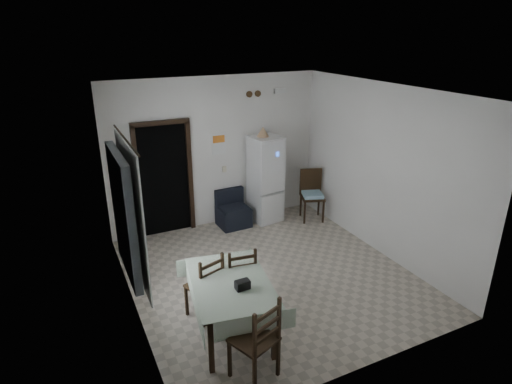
{
  "coord_description": "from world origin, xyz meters",
  "views": [
    {
      "loc": [
        -2.77,
        -5.23,
        3.71
      ],
      "look_at": [
        0.0,
        0.5,
        1.25
      ],
      "focal_mm": 30.0,
      "sensor_mm": 36.0,
      "label": 1
    }
  ],
  "objects": [
    {
      "name": "calendar_image",
      "position": [
        0.05,
        2.23,
        1.72
      ],
      "size": [
        0.24,
        0.01,
        0.14
      ],
      "primitive_type": "cube",
      "color": "orange",
      "rests_on": "ground"
    },
    {
      "name": "dining_chair_far_left",
      "position": [
        -1.27,
        -0.53,
        0.49
      ],
      "size": [
        0.53,
        0.53,
        0.98
      ],
      "primitive_type": null,
      "rotation": [
        0.0,
        0.0,
        3.46
      ],
      "color": "black",
      "rests_on": "ground"
    },
    {
      "name": "curtain",
      "position": [
        -2.04,
        -0.2,
        1.55
      ],
      "size": [
        0.02,
        1.45,
        1.85
      ],
      "primitive_type": "cube",
      "color": "silver",
      "rests_on": "ground"
    },
    {
      "name": "wall_back",
      "position": [
        0.0,
        2.25,
        1.45
      ],
      "size": [
        4.2,
        0.02,
        2.9
      ],
      "primitive_type": null,
      "color": "silver",
      "rests_on": "ground"
    },
    {
      "name": "light_switch",
      "position": [
        0.15,
        2.24,
        1.1
      ],
      "size": [
        0.08,
        0.02,
        0.12
      ],
      "primitive_type": "cube",
      "color": "beige",
      "rests_on": "ground"
    },
    {
      "name": "window_recess",
      "position": [
        -2.15,
        -0.2,
        1.55
      ],
      "size": [
        0.1,
        1.2,
        1.6
      ],
      "primitive_type": "cube",
      "color": "silver",
      "rests_on": "ground"
    },
    {
      "name": "dining_table",
      "position": [
        -1.08,
        -0.99,
        0.38
      ],
      "size": [
        1.18,
        1.59,
        0.75
      ],
      "primitive_type": null,
      "rotation": [
        0.0,
        0.0,
        -0.17
      ],
      "color": "#9BAC93",
      "rests_on": "ground"
    },
    {
      "name": "fridge",
      "position": [
        0.9,
        1.93,
        0.87
      ],
      "size": [
        0.64,
        0.64,
        1.74
      ],
      "primitive_type": null,
      "rotation": [
        0.0,
        0.0,
        0.14
      ],
      "color": "silver",
      "rests_on": "ground"
    },
    {
      "name": "dining_chair_far_right",
      "position": [
        -0.76,
        -0.52,
        0.48
      ],
      "size": [
        0.47,
        0.47,
        0.97
      ],
      "primitive_type": null,
      "rotation": [
        0.0,
        0.0,
        3.01
      ],
      "color": "black",
      "rests_on": "ground"
    },
    {
      "name": "wall_right",
      "position": [
        2.1,
        0.0,
        1.45
      ],
      "size": [
        0.02,
        4.5,
        2.9
      ],
      "primitive_type": null,
      "color": "silver",
      "rests_on": "ground"
    },
    {
      "name": "vent_left",
      "position": [
        0.7,
        2.23,
        2.52
      ],
      "size": [
        0.12,
        0.03,
        0.12
      ],
      "primitive_type": "cylinder",
      "rotation": [
        1.57,
        0.0,
        0.0
      ],
      "color": "#503920",
      "rests_on": "ground"
    },
    {
      "name": "navy_seat",
      "position": [
        0.2,
        1.93,
        0.36
      ],
      "size": [
        0.61,
        0.59,
        0.72
      ],
      "primitive_type": null,
      "rotation": [
        0.0,
        0.0,
        0.03
      ],
      "color": "black",
      "rests_on": "ground"
    },
    {
      "name": "tan_cone",
      "position": [
        0.85,
        1.96,
        1.84
      ],
      "size": [
        0.25,
        0.25,
        0.19
      ],
      "primitive_type": "cone",
      "rotation": [
        0.0,
        0.0,
        -0.06
      ],
      "color": "tan",
      "rests_on": "fridge"
    },
    {
      "name": "doorway",
      "position": [
        -1.05,
        2.45,
        1.06
      ],
      "size": [
        1.06,
        0.52,
        2.22
      ],
      "color": "black",
      "rests_on": "ground"
    },
    {
      "name": "curtain_rod",
      "position": [
        -2.03,
        -0.2,
        2.5
      ],
      "size": [
        0.02,
        1.6,
        0.02
      ],
      "primitive_type": "cylinder",
      "rotation": [
        1.57,
        0.0,
        0.0
      ],
      "color": "black",
      "rests_on": "ground"
    },
    {
      "name": "wall_left",
      "position": [
        -2.1,
        0.0,
        1.45
      ],
      "size": [
        0.02,
        4.5,
        2.9
      ],
      "primitive_type": null,
      "color": "silver",
      "rests_on": "ground"
    },
    {
      "name": "calendar",
      "position": [
        0.05,
        2.24,
        1.62
      ],
      "size": [
        0.28,
        0.02,
        0.4
      ],
      "primitive_type": "cube",
      "color": "white",
      "rests_on": "ground"
    },
    {
      "name": "corner_chair",
      "position": [
        1.76,
        1.51,
        0.52
      ],
      "size": [
        0.57,
        0.57,
        1.03
      ],
      "primitive_type": null,
      "rotation": [
        0.0,
        0.0,
        -0.34
      ],
      "color": "black",
      "rests_on": "ground"
    },
    {
      "name": "vent_right",
      "position": [
        0.88,
        2.23,
        2.52
      ],
      "size": [
        0.12,
        0.03,
        0.12
      ],
      "primitive_type": "cylinder",
      "rotation": [
        1.57,
        0.0,
        0.0
      ],
      "color": "#503920",
      "rests_on": "ground"
    },
    {
      "name": "emergency_light",
      "position": [
        1.35,
        2.21,
        2.55
      ],
      "size": [
        0.25,
        0.07,
        0.09
      ],
      "primitive_type": "cube",
      "color": "white",
      "rests_on": "ground"
    },
    {
      "name": "black_bag",
      "position": [
        -1.0,
        -1.2,
        0.81
      ],
      "size": [
        0.18,
        0.11,
        0.11
      ],
      "primitive_type": "cube",
      "rotation": [
        0.0,
        0.0,
        0.03
      ],
      "color": "black",
      "rests_on": "dining_table"
    },
    {
      "name": "ground",
      "position": [
        0.0,
        0.0,
        0.0
      ],
      "size": [
        4.5,
        4.5,
        0.0
      ],
      "primitive_type": "plane",
      "color": "#ADA18D",
      "rests_on": "ground"
    },
    {
      "name": "dining_chair_near_head",
      "position": [
        -1.14,
        -1.81,
        0.52
      ],
      "size": [
        0.58,
        0.58,
        1.05
      ],
      "primitive_type": null,
      "rotation": [
        0.0,
        0.0,
        3.51
      ],
      "color": "black",
      "rests_on": "ground"
    },
    {
      "name": "ceiling",
      "position": [
        0.0,
        0.0,
        2.9
      ],
      "size": [
        4.2,
        4.5,
        0.02
      ],
      "primitive_type": null,
      "color": "white",
      "rests_on": "ground"
    },
    {
      "name": "wall_front",
      "position": [
        0.0,
        -2.25,
        1.45
      ],
      "size": [
        4.2,
        0.02,
        2.9
      ],
      "primitive_type": null,
      "color": "silver",
      "rests_on": "ground"
    }
  ]
}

